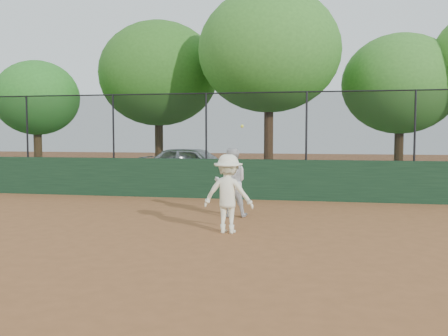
% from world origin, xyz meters
% --- Properties ---
extents(ground, '(80.00, 80.00, 0.00)m').
position_xyz_m(ground, '(0.00, 0.00, 0.00)').
color(ground, brown).
rests_on(ground, ground).
extents(back_wall, '(26.00, 0.20, 1.20)m').
position_xyz_m(back_wall, '(0.00, 6.00, 0.60)').
color(back_wall, '#17341E').
rests_on(back_wall, ground).
extents(grass_strip, '(36.00, 12.00, 0.01)m').
position_xyz_m(grass_strip, '(0.00, 12.00, 0.00)').
color(grass_strip, '#2D5219').
rests_on(grass_strip, ground).
extents(parked_car, '(4.57, 2.41, 1.48)m').
position_xyz_m(parked_car, '(-1.92, 9.98, 0.74)').
color(parked_car, silver).
rests_on(parked_car, ground).
extents(player_second, '(0.91, 0.78, 1.63)m').
position_xyz_m(player_second, '(0.85, 2.82, 0.82)').
color(player_second, silver).
rests_on(player_second, ground).
extents(player_main, '(1.05, 0.74, 2.14)m').
position_xyz_m(player_main, '(1.14, 0.91, 0.78)').
color(player_main, white).
rests_on(player_main, ground).
extents(fence_assembly, '(26.00, 0.06, 2.00)m').
position_xyz_m(fence_assembly, '(-0.03, 6.00, 2.24)').
color(fence_assembly, black).
rests_on(fence_assembly, back_wall).
extents(tree_0, '(3.68, 3.34, 5.08)m').
position_xyz_m(tree_0, '(-9.07, 10.78, 3.47)').
color(tree_0, '#4C341B').
rests_on(tree_0, ground).
extents(tree_1, '(5.28, 4.80, 6.86)m').
position_xyz_m(tree_1, '(-4.12, 12.31, 4.57)').
color(tree_1, '#442E17').
rests_on(tree_1, ground).
extents(tree_2, '(5.40, 4.91, 7.43)m').
position_xyz_m(tree_2, '(0.94, 10.31, 5.08)').
color(tree_2, '#4D301B').
rests_on(tree_2, ground).
extents(tree_3, '(4.56, 4.15, 5.89)m').
position_xyz_m(tree_3, '(5.95, 12.05, 3.91)').
color(tree_3, '#3B2613').
rests_on(tree_3, ground).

